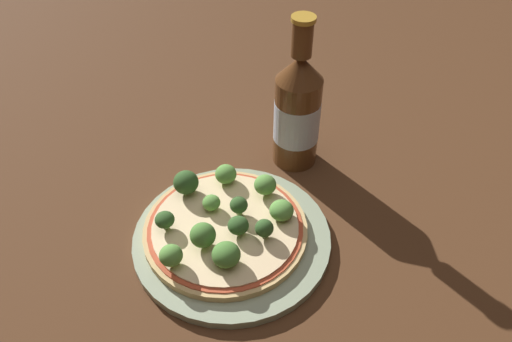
# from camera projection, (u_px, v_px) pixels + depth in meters

# --- Properties ---
(ground_plane) EXTENTS (3.00, 3.00, 0.00)m
(ground_plane) POSITION_uv_depth(u_px,v_px,m) (236.00, 234.00, 0.66)
(ground_plane) COLOR #4C2D19
(plate) EXTENTS (0.26, 0.26, 0.01)m
(plate) POSITION_uv_depth(u_px,v_px,m) (231.00, 238.00, 0.65)
(plate) COLOR #93A384
(plate) RESTS_ON ground_plane
(pizza) EXTENTS (0.21, 0.21, 0.01)m
(pizza) POSITION_uv_depth(u_px,v_px,m) (225.00, 228.00, 0.64)
(pizza) COLOR tan
(pizza) RESTS_ON plate
(broccoli_floret_0) EXTENTS (0.03, 0.03, 0.03)m
(broccoli_floret_0) POSITION_uv_depth(u_px,v_px,m) (186.00, 182.00, 0.67)
(broccoli_floret_0) COLOR #7A9E5B
(broccoli_floret_0) RESTS_ON pizza
(broccoli_floret_1) EXTENTS (0.03, 0.03, 0.03)m
(broccoli_floret_1) POSITION_uv_depth(u_px,v_px,m) (265.00, 185.00, 0.67)
(broccoli_floret_1) COLOR #7A9E5B
(broccoli_floret_1) RESTS_ON pizza
(broccoli_floret_2) EXTENTS (0.03, 0.03, 0.03)m
(broccoli_floret_2) POSITION_uv_depth(u_px,v_px,m) (171.00, 256.00, 0.58)
(broccoli_floret_2) COLOR #7A9E5B
(broccoli_floret_2) RESTS_ON pizza
(broccoli_floret_3) EXTENTS (0.03, 0.03, 0.02)m
(broccoli_floret_3) POSITION_uv_depth(u_px,v_px,m) (282.00, 210.00, 0.64)
(broccoli_floret_3) COLOR #7A9E5B
(broccoli_floret_3) RESTS_ON pizza
(broccoli_floret_4) EXTENTS (0.02, 0.02, 0.02)m
(broccoli_floret_4) POSITION_uv_depth(u_px,v_px,m) (165.00, 220.00, 0.62)
(broccoli_floret_4) COLOR #7A9E5B
(broccoli_floret_4) RESTS_ON pizza
(broccoli_floret_5) EXTENTS (0.02, 0.02, 0.03)m
(broccoli_floret_5) POSITION_uv_depth(u_px,v_px,m) (264.00, 228.00, 0.61)
(broccoli_floret_5) COLOR #7A9E5B
(broccoli_floret_5) RESTS_ON pizza
(broccoli_floret_6) EXTENTS (0.03, 0.03, 0.03)m
(broccoli_floret_6) POSITION_uv_depth(u_px,v_px,m) (226.00, 255.00, 0.58)
(broccoli_floret_6) COLOR #7A9E5B
(broccoli_floret_6) RESTS_ON pizza
(broccoli_floret_7) EXTENTS (0.03, 0.03, 0.03)m
(broccoli_floret_7) POSITION_uv_depth(u_px,v_px,m) (238.00, 226.00, 0.62)
(broccoli_floret_7) COLOR #7A9E5B
(broccoli_floret_7) RESTS_ON pizza
(broccoli_floret_8) EXTENTS (0.02, 0.02, 0.02)m
(broccoli_floret_8) POSITION_uv_depth(u_px,v_px,m) (211.00, 203.00, 0.65)
(broccoli_floret_8) COLOR #7A9E5B
(broccoli_floret_8) RESTS_ON pizza
(broccoli_floret_9) EXTENTS (0.03, 0.03, 0.03)m
(broccoli_floret_9) POSITION_uv_depth(u_px,v_px,m) (226.00, 174.00, 0.69)
(broccoli_floret_9) COLOR #7A9E5B
(broccoli_floret_9) RESTS_ON pizza
(broccoli_floret_10) EXTENTS (0.02, 0.02, 0.03)m
(broccoli_floret_10) POSITION_uv_depth(u_px,v_px,m) (241.00, 206.00, 0.64)
(broccoli_floret_10) COLOR #7A9E5B
(broccoli_floret_10) RESTS_ON pizza
(broccoli_floret_11) EXTENTS (0.03, 0.03, 0.03)m
(broccoli_floret_11) POSITION_uv_depth(u_px,v_px,m) (203.00, 235.00, 0.60)
(broccoli_floret_11) COLOR #7A9E5B
(broccoli_floret_11) RESTS_ON pizza
(beer_bottle) EXTENTS (0.07, 0.07, 0.23)m
(beer_bottle) POSITION_uv_depth(u_px,v_px,m) (297.00, 111.00, 0.71)
(beer_bottle) COLOR #563319
(beer_bottle) RESTS_ON ground_plane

